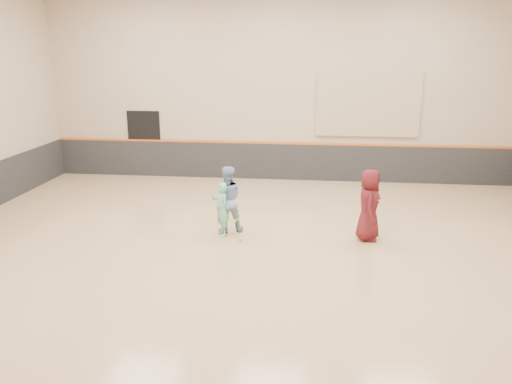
# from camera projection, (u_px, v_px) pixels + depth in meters

# --- Properties ---
(room) EXTENTS (15.04, 12.04, 6.22)m
(room) POSITION_uv_depth(u_px,v_px,m) (259.00, 212.00, 10.64)
(room) COLOR tan
(room) RESTS_ON ground
(wainscot_back) EXTENTS (14.90, 0.04, 1.20)m
(wainscot_back) POSITION_uv_depth(u_px,v_px,m) (278.00, 162.00, 16.40)
(wainscot_back) COLOR #232326
(wainscot_back) RESTS_ON floor
(accent_stripe) EXTENTS (14.90, 0.03, 0.06)m
(accent_stripe) POSITION_uv_depth(u_px,v_px,m) (278.00, 143.00, 16.22)
(accent_stripe) COLOR #D85914
(accent_stripe) RESTS_ON wall_back
(acoustic_panel) EXTENTS (3.20, 0.08, 2.00)m
(acoustic_panel) POSITION_uv_depth(u_px,v_px,m) (368.00, 105.00, 15.56)
(acoustic_panel) COLOR tan
(acoustic_panel) RESTS_ON wall_back
(doorway) EXTENTS (1.10, 0.05, 2.20)m
(doorway) POSITION_uv_depth(u_px,v_px,m) (145.00, 144.00, 16.76)
(doorway) COLOR black
(doorway) RESTS_ON floor
(girl) EXTENTS (0.49, 0.55, 1.26)m
(girl) POSITION_uv_depth(u_px,v_px,m) (222.00, 209.00, 11.44)
(girl) COLOR #76CCB8
(girl) RESTS_ON floor
(instructor) EXTENTS (0.91, 0.79, 1.58)m
(instructor) POSITION_uv_depth(u_px,v_px,m) (227.00, 199.00, 11.67)
(instructor) COLOR #86A4D0
(instructor) RESTS_ON floor
(young_man) EXTENTS (0.57, 0.83, 1.63)m
(young_man) POSITION_uv_depth(u_px,v_px,m) (369.00, 205.00, 11.15)
(young_man) COLOR #55141A
(young_man) RESTS_ON floor
(held_racket) EXTENTS (0.40, 0.40, 0.61)m
(held_racket) POSITION_uv_depth(u_px,v_px,m) (234.00, 214.00, 11.57)
(held_racket) COLOR gold
(held_racket) RESTS_ON instructor
(spare_racket) EXTENTS (0.61, 0.61, 0.14)m
(spare_racket) POSITION_uv_depth(u_px,v_px,m) (234.00, 208.00, 13.37)
(spare_racket) COLOR gold
(spare_racket) RESTS_ON floor
(ball_under_racket) EXTENTS (0.07, 0.07, 0.07)m
(ball_under_racket) POSITION_uv_depth(u_px,v_px,m) (241.00, 240.00, 11.24)
(ball_under_racket) COLOR #C0D631
(ball_under_racket) RESTS_ON floor
(ball_in_hand) EXTENTS (0.07, 0.07, 0.07)m
(ball_in_hand) POSITION_uv_depth(u_px,v_px,m) (378.00, 200.00, 10.92)
(ball_in_hand) COLOR #CED331
(ball_in_hand) RESTS_ON young_man
(ball_beside_spare) EXTENTS (0.07, 0.07, 0.07)m
(ball_beside_spare) POSITION_uv_depth(u_px,v_px,m) (213.00, 196.00, 14.55)
(ball_beside_spare) COLOR yellow
(ball_beside_spare) RESTS_ON floor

